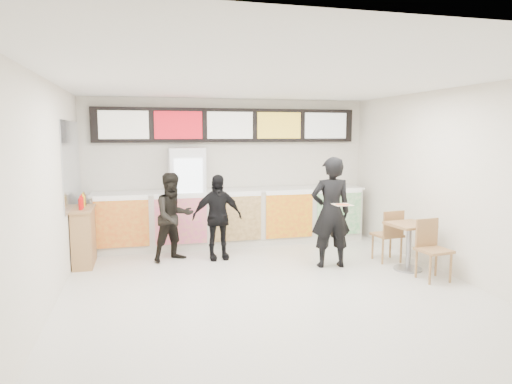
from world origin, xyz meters
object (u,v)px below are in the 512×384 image
object	(u,v)px
service_counter	(233,217)
condiment_ledge	(84,236)
customer_mid	(217,217)
customer_left	(174,217)
cafe_table	(409,238)
customer_main	(331,212)
drinks_fridge	(187,198)

from	to	relation	value
service_counter	condiment_ledge	world-z (taller)	condiment_ledge
service_counter	customer_mid	distance (m)	1.18
customer_left	cafe_table	bearing A→B (deg)	-46.19
customer_main	cafe_table	world-z (taller)	customer_main
customer_left	customer_mid	xyz separation A→B (m)	(0.77, -0.10, -0.02)
service_counter	drinks_fridge	bearing A→B (deg)	179.01
drinks_fridge	cafe_table	world-z (taller)	drinks_fridge
drinks_fridge	customer_mid	world-z (taller)	drinks_fridge
customer_main	customer_mid	distance (m)	2.05
service_counter	cafe_table	world-z (taller)	service_counter
customer_mid	condiment_ledge	xyz separation A→B (m)	(-2.31, 0.19, -0.26)
service_counter	customer_main	size ratio (longest dim) A/B	2.93
cafe_table	condiment_ledge	size ratio (longest dim) A/B	1.37
cafe_table	service_counter	bearing A→B (deg)	128.11
service_counter	customer_main	xyz separation A→B (m)	(1.30, -2.00, 0.38)
customer_left	cafe_table	size ratio (longest dim) A/B	0.96
customer_left	service_counter	bearing A→B (deg)	12.64
customer_left	condiment_ledge	distance (m)	1.57
service_counter	drinks_fridge	world-z (taller)	drinks_fridge
customer_mid	customer_main	bearing A→B (deg)	-31.20
condiment_ledge	customer_mid	bearing A→B (deg)	-4.79
drinks_fridge	customer_mid	size ratio (longest dim) A/B	1.29
condiment_ledge	customer_main	bearing A→B (deg)	-15.53
cafe_table	customer_left	bearing A→B (deg)	150.71
customer_left	cafe_table	distance (m)	4.09
cafe_table	condiment_ledge	bearing A→B (deg)	155.92
customer_left	condiment_ledge	bearing A→B (deg)	152.91
customer_main	condiment_ledge	distance (m)	4.30
cafe_table	drinks_fridge	bearing A→B (deg)	136.89
customer_main	customer_left	xyz separation A→B (m)	(-2.58, 1.06, -0.15)
drinks_fridge	condiment_ledge	world-z (taller)	drinks_fridge
customer_main	condiment_ledge	bearing A→B (deg)	-9.10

